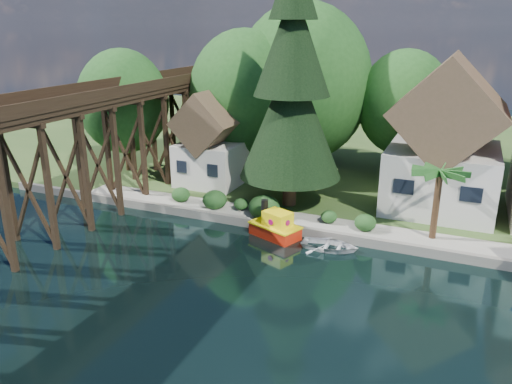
# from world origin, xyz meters

# --- Properties ---
(ground) EXTENTS (140.00, 140.00, 0.00)m
(ground) POSITION_xyz_m (0.00, 0.00, 0.00)
(ground) COLOR black
(ground) RESTS_ON ground
(bank) EXTENTS (140.00, 52.00, 0.50)m
(bank) POSITION_xyz_m (0.00, 34.00, 0.25)
(bank) COLOR #2B451B
(bank) RESTS_ON ground
(seawall) EXTENTS (60.00, 0.40, 0.62)m
(seawall) POSITION_xyz_m (4.00, 8.00, 0.31)
(seawall) COLOR slate
(seawall) RESTS_ON ground
(promenade) EXTENTS (50.00, 2.60, 0.06)m
(promenade) POSITION_xyz_m (6.00, 9.30, 0.53)
(promenade) COLOR gray
(promenade) RESTS_ON bank
(trestle_bridge) EXTENTS (4.12, 44.18, 9.30)m
(trestle_bridge) POSITION_xyz_m (-16.00, 5.17, 5.35)
(trestle_bridge) COLOR black
(trestle_bridge) RESTS_ON ground
(house_left) EXTENTS (7.64, 8.64, 11.02)m
(house_left) POSITION_xyz_m (7.00, 16.00, 5.14)
(house_left) COLOR silver
(house_left) RESTS_ON bank
(shed) EXTENTS (5.09, 5.40, 7.85)m
(shed) POSITION_xyz_m (-11.00, 14.50, 3.83)
(shed) COLOR silver
(shed) RESTS_ON bank
(bg_trees) EXTENTS (49.90, 13.30, 10.57)m
(bg_trees) POSITION_xyz_m (1.00, 21.25, 7.29)
(bg_trees) COLOR #382314
(bg_trees) RESTS_ON bank
(shrubs) EXTENTS (15.76, 2.47, 1.70)m
(shrubs) POSITION_xyz_m (-4.60, 9.26, 1.23)
(shrubs) COLOR #184219
(shrubs) RESTS_ON bank
(conifer) EXTENTS (7.36, 7.36, 18.12)m
(conifer) POSITION_xyz_m (-3.24, 12.10, 9.22)
(conifer) COLOR #382314
(conifer) RESTS_ON bank
(palm_tree) EXTENTS (3.71, 3.71, 4.81)m
(palm_tree) POSITION_xyz_m (7.17, 9.71, 4.70)
(palm_tree) COLOR #382314
(palm_tree) RESTS_ON bank
(tugboat) EXTENTS (3.74, 2.89, 2.40)m
(tugboat) POSITION_xyz_m (-2.41, 7.12, 0.72)
(tugboat) COLOR red
(tugboat) RESTS_ON ground
(boat_white_a) EXTENTS (3.66, 2.69, 0.73)m
(boat_white_a) POSITION_xyz_m (1.40, 6.65, 0.37)
(boat_white_a) COLOR silver
(boat_white_a) RESTS_ON ground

